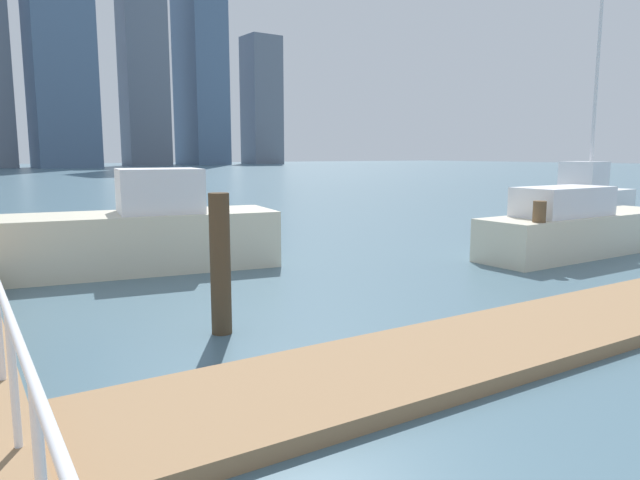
{
  "coord_description": "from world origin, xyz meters",
  "views": [
    {
      "loc": [
        -3.41,
        4.14,
        2.59
      ],
      "look_at": [
        0.63,
        10.56,
        1.46
      ],
      "focal_mm": 32.62,
      "sensor_mm": 36.0,
      "label": 1
    }
  ],
  "objects": [
    {
      "name": "moored_boat_2",
      "position": [
        10.17,
        13.16,
        0.68
      ],
      "size": [
        6.61,
        1.7,
        1.77
      ],
      "color": "beige",
      "rests_on": "ground_plane"
    },
    {
      "name": "boardwalk_railing",
      "position": [
        -3.15,
        8.83,
        1.23
      ],
      "size": [
        0.06,
        25.06,
        1.08
      ],
      "color": "white",
      "rests_on": "boardwalk"
    },
    {
      "name": "dock_piling_1",
      "position": [
        -0.26,
        11.82,
        1.02
      ],
      "size": [
        0.29,
        0.29,
        2.04
      ],
      "primitive_type": "cylinder",
      "color": "#473826",
      "rests_on": "ground_plane"
    },
    {
      "name": "moored_boat_3",
      "position": [
        0.19,
        17.16,
        0.82
      ],
      "size": [
        6.05,
        2.84,
        2.26
      ],
      "color": "beige",
      "rests_on": "ground_plane"
    },
    {
      "name": "skyline_tower_4",
      "position": [
        32.53,
        131.15,
        19.27
      ],
      "size": [
        9.24,
        7.53,
        38.54
      ],
      "primitive_type": "cube",
      "rotation": [
        0.0,
        0.0,
        0.05
      ],
      "color": "slate",
      "rests_on": "ground_plane"
    },
    {
      "name": "ground_plane",
      "position": [
        0.0,
        20.0,
        0.0
      ],
      "size": [
        300.0,
        300.0,
        0.0
      ],
      "primitive_type": "plane",
      "color": "#476675"
    },
    {
      "name": "skyline_tower_6",
      "position": [
        64.56,
        139.71,
        15.79
      ],
      "size": [
        8.72,
        8.32,
        31.59
      ],
      "primitive_type": "cube",
      "rotation": [
        0.0,
        0.0,
        0.06
      ],
      "color": "slate",
      "rests_on": "ground_plane"
    },
    {
      "name": "moored_boat_1",
      "position": [
        17.15,
        17.5,
        0.86
      ],
      "size": [
        4.15,
        2.04,
        8.3
      ],
      "color": "white",
      "rests_on": "ground_plane"
    },
    {
      "name": "dock_piling_0",
      "position": [
        7.78,
        12.57,
        0.77
      ],
      "size": [
        0.29,
        0.29,
        1.53
      ],
      "primitive_type": "cylinder",
      "color": "brown",
      "rests_on": "ground_plane"
    },
    {
      "name": "floating_dock",
      "position": [
        3.19,
        9.21,
        0.09
      ],
      "size": [
        13.37,
        2.0,
        0.18
      ],
      "primitive_type": "cube",
      "color": "#93704C",
      "rests_on": "ground_plane"
    }
  ]
}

